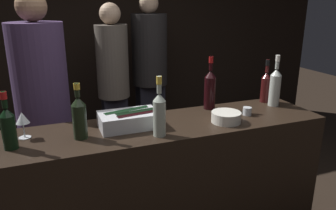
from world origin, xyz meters
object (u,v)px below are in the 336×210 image
Objects in this scene: white_wine_bottle at (275,86)px; person_in_hoodie at (113,80)px; ice_bin_with_bottles at (130,119)px; red_wine_bottle_tall at (210,88)px; bowl_white at (226,117)px; person_blond_tee at (43,106)px; red_wine_bottle_black_foil at (266,85)px; candle_votive at (247,111)px; champagne_bottle at (79,116)px; wine_glass at (22,119)px; person_grey_polo at (150,69)px; red_wine_bottle_burgundy at (8,126)px; rose_wine_bottle at (159,113)px.

person_in_hoodie is at bearing 124.63° from white_wine_bottle.
red_wine_bottle_tall is (0.64, 0.15, 0.10)m from ice_bin_with_bottles.
ice_bin_with_bottles is at bearing 167.11° from bowl_white.
white_wine_bottle is 1.74m from person_blond_tee.
bowl_white is at bearing -150.79° from red_wine_bottle_black_foil.
red_wine_bottle_black_foil is (0.52, 0.29, 0.10)m from bowl_white.
champagne_bottle reaches higher than candle_votive.
red_wine_bottle_black_foil reaches higher than wine_glass.
red_wine_bottle_tall is (-0.18, 0.22, 0.13)m from candle_votive.
white_wine_bottle is 1.63m from person_grey_polo.
white_wine_bottle reaches higher than champagne_bottle.
red_wine_bottle_burgundy is at bearing 177.33° from bowl_white.
person_blond_tee reaches higher than red_wine_bottle_burgundy.
ice_bin_with_bottles is at bearing 175.09° from candle_votive.
wine_glass is 1.44m from candle_votive.
ice_bin_with_bottles is 0.79m from person_blond_tee.
red_wine_bottle_black_foil reaches higher than champagne_bottle.
red_wine_bottle_burgundy is (-1.50, -0.01, 0.10)m from candle_votive.
red_wine_bottle_black_foil is at bearing 19.05° from rose_wine_bottle.
ice_bin_with_bottles is 1.12× the size of champagne_bottle.
champagne_bottle is 1.92m from person_grey_polo.
rose_wine_bottle is 0.19× the size of person_grey_polo.
person_blond_tee reaches higher than white_wine_bottle.
candle_votive is (0.21, 0.07, -0.01)m from bowl_white.
candle_votive is at bearing -144.46° from red_wine_bottle_black_foil.
champagne_bottle is 0.18× the size of person_grey_polo.
red_wine_bottle_black_foil reaches higher than ice_bin_with_bottles.
red_wine_bottle_tall reaches higher than bowl_white.
red_wine_bottle_tall is (0.95, 0.22, 0.02)m from champagne_bottle.
ice_bin_with_bottles is 1.43m from person_in_hoodie.
red_wine_bottle_tall is 1.24m from person_blond_tee.
person_in_hoodie is at bearing 87.79° from rose_wine_bottle.
person_blond_tee is at bearing 78.88° from wine_glass.
candle_votive is 0.16× the size of red_wine_bottle_tall.
person_grey_polo is (-0.17, 1.67, -0.00)m from candle_votive.
person_grey_polo is at bearing 60.07° from champagne_bottle.
red_wine_bottle_burgundy reaches higher than wine_glass.
wine_glass is 0.08× the size of person_blond_tee.
bowl_white is 1.34m from person_blond_tee.
wine_glass is 0.40× the size of red_wine_bottle_tall.
rose_wine_bottle reaches higher than candle_votive.
red_wine_bottle_burgundy is at bearing -176.03° from white_wine_bottle.
bowl_white is 0.57m from white_wine_bottle.
person_in_hoodie reaches higher than bowl_white.
red_wine_bottle_black_foil is at bearing 29.21° from bowl_white.
bowl_white is at bearing -12.89° from ice_bin_with_bottles.
person_in_hoodie is at bearing 71.32° from champagne_bottle.
person_grey_polo reaches higher than red_wine_bottle_burgundy.
person_in_hoodie is at bearing 59.81° from red_wine_bottle_burgundy.
wine_glass is 0.09× the size of person_in_hoodie.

